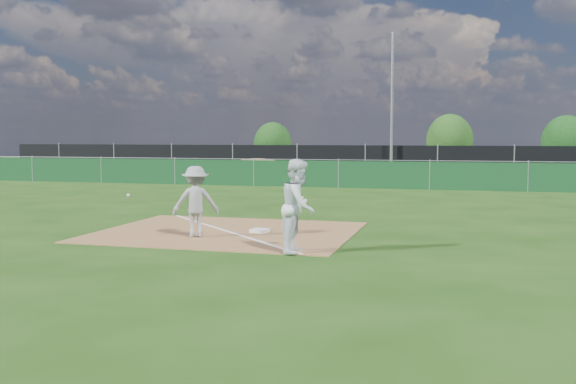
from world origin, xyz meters
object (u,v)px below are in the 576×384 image
object	(u,v)px
light_pole	(392,106)
car_right	(458,163)
tree_left	(273,144)
tree_right	(566,142)
car_mid	(364,160)
tree_mid	(450,140)
first_base	(260,231)
runner	(299,206)
play_at_first	(196,202)
car_left	(272,161)

from	to	relation	value
light_pole	car_right	xyz separation A→B (m)	(3.57, 3.87, -3.31)
tree_left	tree_right	size ratio (longest dim) A/B	0.90
car_mid	tree_mid	distance (m)	9.38
first_base	runner	world-z (taller)	runner
car_right	tree_left	distance (m)	14.91
tree_mid	runner	bearing A→B (deg)	-93.26
play_at_first	car_right	world-z (taller)	play_at_first
car_right	car_mid	bearing A→B (deg)	88.27
play_at_first	car_mid	bearing A→B (deg)	90.53
runner	car_mid	size ratio (longest dim) A/B	0.37
runner	car_left	world-z (taller)	runner
car_mid	light_pole	bearing A→B (deg)	-141.77
first_base	tree_mid	size ratio (longest dim) A/B	0.09
car_mid	tree_left	size ratio (longest dim) A/B	1.46
car_left	tree_left	distance (m)	6.63
tree_right	play_at_first	bearing A→B (deg)	-110.40
car_left	car_right	world-z (taller)	car_left
first_base	play_at_first	xyz separation A→B (m)	(-1.18, -1.03, 0.76)
first_base	tree_left	xyz separation A→B (m)	(-9.23, 31.72, 1.68)
play_at_first	runner	distance (m)	2.99
car_mid	car_right	size ratio (longest dim) A/B	1.06
car_left	car_mid	size ratio (longest dim) A/B	0.82
play_at_first	tree_mid	size ratio (longest dim) A/B	0.61
car_mid	car_left	bearing A→B (deg)	103.72
play_at_first	tree_right	distance (m)	35.47
light_pole	car_right	size ratio (longest dim) A/B	1.72
first_base	car_left	world-z (taller)	car_left
car_right	car_left	bearing A→B (deg)	91.04
first_base	play_at_first	world-z (taller)	play_at_first
tree_right	light_pole	bearing A→B (deg)	-134.69
light_pole	tree_left	bearing A→B (deg)	134.54
play_at_first	car_left	size ratio (longest dim) A/B	0.59
car_right	tree_right	xyz separation A→B (m)	(6.89, 6.71, 1.24)
tree_mid	tree_right	bearing A→B (deg)	-10.26
play_at_first	car_right	distance (m)	27.08
runner	tree_left	bearing A→B (deg)	17.35
tree_left	tree_mid	distance (m)	12.95
tree_mid	car_left	bearing A→B (deg)	-143.44
car_mid	tree_mid	bearing A→B (deg)	-21.84
car_left	tree_left	bearing A→B (deg)	40.36
first_base	car_mid	bearing A→B (deg)	93.18
car_right	tree_right	world-z (taller)	tree_right
car_mid	tree_right	xyz separation A→B (m)	(12.61, 6.46, 1.10)
runner	tree_right	bearing A→B (deg)	-15.85
tree_left	light_pole	bearing A→B (deg)	-45.46
tree_mid	tree_right	world-z (taller)	tree_mid
tree_left	tree_right	distance (m)	20.41
runner	car_mid	distance (m)	28.16
play_at_first	tree_right	xyz separation A→B (m)	(12.36, 33.23, 1.10)
light_pole	car_right	bearing A→B (deg)	47.31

